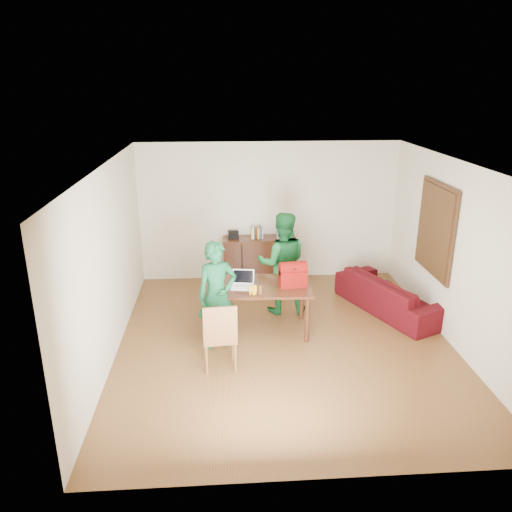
{
  "coord_description": "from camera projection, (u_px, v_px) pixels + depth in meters",
  "views": [
    {
      "loc": [
        -0.91,
        -6.66,
        3.77
      ],
      "look_at": [
        -0.4,
        0.65,
        1.19
      ],
      "focal_mm": 35.0,
      "sensor_mm": 36.0,
      "label": 1
    }
  ],
  "objects": [
    {
      "name": "room",
      "position": [
        286.0,
        259.0,
        7.27
      ],
      "size": [
        5.2,
        5.7,
        2.9
      ],
      "color": "#472B11",
      "rests_on": "ground"
    },
    {
      "name": "sofa",
      "position": [
        391.0,
        294.0,
        8.56
      ],
      "size": [
        1.59,
        2.24,
        0.61
      ],
      "primitive_type": "imported",
      "rotation": [
        0.0,
        0.0,
        1.99
      ],
      "color": "#3A0807",
      "rests_on": "ground"
    },
    {
      "name": "laptop",
      "position": [
        242.0,
        285.0,
        7.61
      ],
      "size": [
        0.36,
        0.28,
        0.24
      ],
      "rotation": [
        0.0,
        0.0,
        -0.13
      ],
      "color": "white",
      "rests_on": "table"
    },
    {
      "name": "person_near",
      "position": [
        217.0,
        295.0,
        7.27
      ],
      "size": [
        0.68,
        0.54,
        1.62
      ],
      "primitive_type": "imported",
      "rotation": [
        0.0,
        0.0,
        0.29
      ],
      "color": "#12542F",
      "rests_on": "ground"
    },
    {
      "name": "bottle",
      "position": [
        260.0,
        289.0,
        7.37
      ],
      "size": [
        0.07,
        0.07,
        0.17
      ],
      "primitive_type": "cylinder",
      "rotation": [
        0.0,
        0.0,
        0.42
      ],
      "color": "brown",
      "rests_on": "table"
    },
    {
      "name": "person_far",
      "position": [
        282.0,
        263.0,
        8.36
      ],
      "size": [
        0.87,
        0.69,
        1.75
      ],
      "primitive_type": "imported",
      "rotation": [
        0.0,
        0.0,
        3.11
      ],
      "color": "#125423",
      "rests_on": "ground"
    },
    {
      "name": "bananas",
      "position": [
        253.0,
        293.0,
        7.36
      ],
      "size": [
        0.16,
        0.1,
        0.06
      ],
      "primitive_type": null,
      "rotation": [
        0.0,
        0.0,
        0.02
      ],
      "color": "yellow",
      "rests_on": "table"
    },
    {
      "name": "chair",
      "position": [
        220.0,
        348.0,
        6.86
      ],
      "size": [
        0.49,
        0.47,
        1.0
      ],
      "rotation": [
        0.0,
        0.0,
        0.08
      ],
      "color": "brown",
      "rests_on": "ground"
    },
    {
      "name": "table",
      "position": [
        257.0,
        291.0,
        7.75
      ],
      "size": [
        1.7,
        1.01,
        0.78
      ],
      "rotation": [
        0.0,
        0.0,
        -0.05
      ],
      "color": "black",
      "rests_on": "ground"
    },
    {
      "name": "red_bag",
      "position": [
        293.0,
        276.0,
        7.65
      ],
      "size": [
        0.43,
        0.27,
        0.3
      ],
      "primitive_type": "cube",
      "rotation": [
        0.0,
        0.0,
        0.09
      ],
      "color": "maroon",
      "rests_on": "table"
    }
  ]
}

